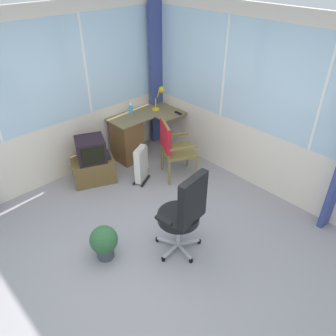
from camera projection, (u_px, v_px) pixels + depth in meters
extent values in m
cube|color=gray|center=(151.00, 255.00, 4.12)|extent=(5.24, 5.43, 0.06)
cube|color=silver|center=(56.00, 152.00, 5.20)|extent=(4.24, 0.06, 0.93)
cube|color=silver|center=(39.00, 77.00, 4.54)|extent=(4.16, 0.06, 1.46)
cube|color=silver|center=(25.00, 11.00, 4.09)|extent=(4.24, 0.06, 0.18)
cube|color=white|center=(84.00, 66.00, 4.94)|extent=(0.04, 0.07, 1.46)
cube|color=silver|center=(257.00, 158.00, 5.08)|extent=(0.06, 4.43, 0.93)
cube|color=silver|center=(270.00, 81.00, 4.41)|extent=(0.06, 4.34, 1.46)
cube|color=silver|center=(282.00, 13.00, 3.96)|extent=(0.06, 4.43, 0.18)
cube|color=white|center=(324.00, 96.00, 3.97)|extent=(0.07, 0.04, 1.46)
cube|color=white|center=(226.00, 68.00, 4.86)|extent=(0.07, 0.04, 1.46)
cube|color=#384382|center=(157.00, 77.00, 5.85)|extent=(0.29, 0.08, 2.47)
cube|color=olive|center=(142.00, 114.00, 5.73)|extent=(1.19, 0.50, 0.02)
cube|color=olive|center=(172.00, 115.00, 5.69)|extent=(0.50, 0.26, 0.02)
cube|color=brown|center=(127.00, 141.00, 5.73)|extent=(0.40, 0.46, 0.72)
cylinder|color=#4C4C51|center=(166.00, 140.00, 5.73)|extent=(0.04, 0.04, 0.73)
cylinder|color=#4C4C51|center=(110.00, 140.00, 5.75)|extent=(0.04, 0.04, 0.73)
cylinder|color=yellow|center=(156.00, 109.00, 5.85)|extent=(0.13, 0.13, 0.02)
cylinder|color=yellow|center=(156.00, 103.00, 5.79)|extent=(0.02, 0.02, 0.19)
cylinder|color=yellow|center=(159.00, 92.00, 5.70)|extent=(0.02, 0.08, 0.19)
cone|color=yellow|center=(162.00, 90.00, 5.68)|extent=(0.14, 0.14, 0.12)
cube|color=black|center=(178.00, 113.00, 5.71)|extent=(0.05, 0.15, 0.02)
cylinder|color=#4AA6DC|center=(131.00, 109.00, 5.67)|extent=(0.06, 0.06, 0.16)
cone|color=white|center=(130.00, 103.00, 5.61)|extent=(0.06, 0.06, 0.06)
cylinder|color=olive|center=(196.00, 169.00, 5.27)|extent=(0.04, 0.04, 0.43)
cylinder|color=olive|center=(188.00, 155.00, 5.62)|extent=(0.04, 0.04, 0.43)
cylinder|color=olive|center=(169.00, 173.00, 5.17)|extent=(0.04, 0.04, 0.43)
cylinder|color=olive|center=(162.00, 159.00, 5.52)|extent=(0.04, 0.04, 0.43)
cube|color=olive|center=(179.00, 151.00, 5.26)|extent=(0.65, 0.65, 0.04)
cube|color=olive|center=(166.00, 138.00, 5.07)|extent=(0.24, 0.40, 0.49)
cube|color=red|center=(166.00, 137.00, 5.06)|extent=(0.27, 0.43, 0.42)
cube|color=olive|center=(184.00, 148.00, 4.99)|extent=(0.40, 0.24, 0.03)
cube|color=olive|center=(175.00, 135.00, 5.34)|extent=(0.40, 0.24, 0.03)
cube|color=#B7B7BF|center=(171.00, 251.00, 4.08)|extent=(0.28, 0.07, 0.02)
cylinder|color=black|center=(163.00, 259.00, 4.00)|extent=(0.05, 0.05, 0.05)
cube|color=#B7B7BF|center=(184.00, 251.00, 4.07)|extent=(0.09, 0.28, 0.02)
cylinder|color=black|center=(191.00, 260.00, 3.98)|extent=(0.05, 0.05, 0.05)
cube|color=#B7B7BF|center=(189.00, 242.00, 4.19)|extent=(0.26, 0.17, 0.02)
cylinder|color=black|center=(199.00, 241.00, 4.23)|extent=(0.05, 0.05, 0.05)
cube|color=#B7B7BF|center=(178.00, 236.00, 4.28)|extent=(0.23, 0.22, 0.02)
cylinder|color=black|center=(179.00, 230.00, 4.41)|extent=(0.05, 0.05, 0.05)
cube|color=#B7B7BF|center=(167.00, 241.00, 4.21)|extent=(0.15, 0.27, 0.02)
cylinder|color=black|center=(157.00, 239.00, 4.26)|extent=(0.05, 0.05, 0.05)
cylinder|color=#B7B7BF|center=(178.00, 232.00, 4.04)|extent=(0.05, 0.05, 0.40)
cylinder|color=black|center=(179.00, 217.00, 3.91)|extent=(0.50, 0.50, 0.09)
cube|color=black|center=(193.00, 200.00, 3.62)|extent=(0.43, 0.14, 0.60)
cube|color=black|center=(193.00, 197.00, 4.01)|extent=(0.08, 0.22, 0.04)
cube|color=black|center=(164.00, 221.00, 3.67)|extent=(0.08, 0.22, 0.04)
cube|color=brown|center=(94.00, 170.00, 5.29)|extent=(0.76, 0.66, 0.38)
cube|color=black|center=(91.00, 149.00, 5.08)|extent=(0.54, 0.53, 0.36)
cube|color=black|center=(93.00, 156.00, 4.92)|extent=(0.32, 0.14, 0.28)
cube|color=#262628|center=(101.00, 156.00, 5.20)|extent=(0.33, 0.31, 0.07)
cube|color=white|center=(137.00, 169.00, 5.09)|extent=(0.06, 0.10, 0.58)
cube|color=white|center=(138.00, 167.00, 5.12)|extent=(0.06, 0.10, 0.58)
cube|color=white|center=(140.00, 166.00, 5.16)|extent=(0.06, 0.10, 0.58)
cube|color=white|center=(141.00, 164.00, 5.19)|extent=(0.06, 0.10, 0.58)
cube|color=white|center=(142.00, 163.00, 5.22)|extent=(0.06, 0.10, 0.58)
cube|color=white|center=(143.00, 162.00, 5.25)|extent=(0.06, 0.10, 0.58)
cube|color=white|center=(144.00, 160.00, 5.29)|extent=(0.06, 0.10, 0.58)
cube|color=black|center=(146.00, 181.00, 5.34)|extent=(0.29, 0.17, 0.03)
cube|color=black|center=(138.00, 179.00, 5.38)|extent=(0.29, 0.17, 0.03)
cube|color=white|center=(145.00, 157.00, 5.30)|extent=(0.08, 0.10, 0.40)
cylinder|color=#3F4852|center=(106.00, 252.00, 4.02)|extent=(0.21, 0.21, 0.15)
sphere|color=#306138|center=(104.00, 240.00, 3.91)|extent=(0.33, 0.33, 0.33)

